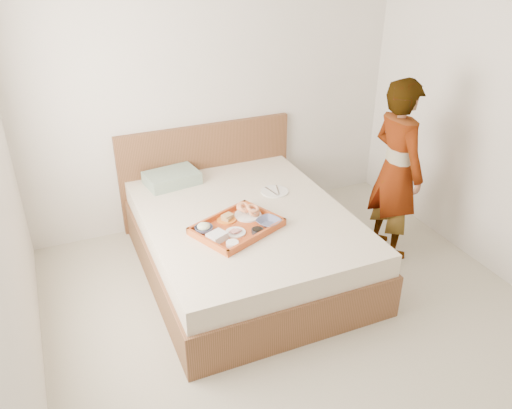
{
  "coord_description": "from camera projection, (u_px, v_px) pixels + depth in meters",
  "views": [
    {
      "loc": [
        -1.44,
        -2.29,
        2.53
      ],
      "look_at": [
        -0.07,
        0.9,
        0.65
      ],
      "focal_mm": 36.03,
      "sensor_mm": 36.0,
      "label": 1
    }
  ],
  "objects": [
    {
      "name": "pillow",
      "position": [
        172.0,
        178.0,
        4.51
      ],
      "size": [
        0.49,
        0.37,
        0.11
      ],
      "primitive_type": "cube",
      "rotation": [
        0.0,
        0.0,
        0.15
      ],
      "color": "gray",
      "rests_on": "bed"
    },
    {
      "name": "wall_back",
      "position": [
        214.0,
        84.0,
        4.55
      ],
      "size": [
        3.5,
        0.01,
        2.6
      ],
      "primitive_type": "cube",
      "color": "silver",
      "rests_on": "ground"
    },
    {
      "name": "person",
      "position": [
        396.0,
        170.0,
        4.21
      ],
      "size": [
        0.38,
        0.57,
        1.54
      ],
      "primitive_type": "imported",
      "rotation": [
        0.0,
        0.0,
        1.59
      ],
      "color": "white",
      "rests_on": "ground"
    },
    {
      "name": "prawn_plate",
      "position": [
        248.0,
        215.0,
        3.99
      ],
      "size": [
        0.28,
        0.28,
        0.01
      ],
      "primitive_type": "cylinder",
      "rotation": [
        0.0,
        0.0,
        0.41
      ],
      "color": "white",
      "rests_on": "tray"
    },
    {
      "name": "meat_plate",
      "position": [
        235.0,
        232.0,
        3.77
      ],
      "size": [
        0.2,
        0.2,
        0.01
      ],
      "primitive_type": "cylinder",
      "rotation": [
        0.0,
        0.0,
        0.41
      ],
      "color": "white",
      "rests_on": "tray"
    },
    {
      "name": "bread_plate",
      "position": [
        226.0,
        220.0,
        3.94
      ],
      "size": [
        0.2,
        0.2,
        0.01
      ],
      "primitive_type": "cylinder",
      "rotation": [
        0.0,
        0.0,
        0.41
      ],
      "color": "orange",
      "rests_on": "tray"
    },
    {
      "name": "bed",
      "position": [
        246.0,
        242.0,
        4.19
      ],
      "size": [
        1.65,
        2.0,
        0.53
      ],
      "primitive_type": "cube",
      "color": "brown",
      "rests_on": "ground"
    },
    {
      "name": "navy_bowl_big",
      "position": [
        268.0,
        222.0,
        3.87
      ],
      "size": [
        0.23,
        0.23,
        0.04
      ],
      "primitive_type": "imported",
      "rotation": [
        0.0,
        0.0,
        0.41
      ],
      "color": "navy",
      "rests_on": "tray"
    },
    {
      "name": "dinner_plate",
      "position": [
        275.0,
        191.0,
        4.39
      ],
      "size": [
        0.26,
        0.26,
        0.01
      ],
      "primitive_type": "cylinder",
      "rotation": [
        0.0,
        0.0,
        -0.13
      ],
      "color": "white",
      "rests_on": "bed"
    },
    {
      "name": "sauce_dish",
      "position": [
        257.0,
        231.0,
        3.77
      ],
      "size": [
        0.12,
        0.12,
        0.03
      ],
      "primitive_type": "cylinder",
      "rotation": [
        0.0,
        0.0,
        0.41
      ],
      "color": "black",
      "rests_on": "tray"
    },
    {
      "name": "cheese_round",
      "position": [
        232.0,
        244.0,
        3.62
      ],
      "size": [
        0.12,
        0.12,
        0.03
      ],
      "primitive_type": "cylinder",
      "rotation": [
        0.0,
        0.0,
        0.41
      ],
      "color": "white",
      "rests_on": "tray"
    },
    {
      "name": "headboard",
      "position": [
        207.0,
        172.0,
        4.88
      ],
      "size": [
        1.65,
        0.06,
        0.95
      ],
      "primitive_type": "cube",
      "color": "brown",
      "rests_on": "ground"
    },
    {
      "name": "plastic_tub",
      "position": [
        217.0,
        237.0,
        3.68
      ],
      "size": [
        0.16,
        0.15,
        0.06
      ],
      "primitive_type": "cube",
      "rotation": [
        0.0,
        0.0,
        0.41
      ],
      "color": "silver",
      "rests_on": "tray"
    },
    {
      "name": "salad_bowl",
      "position": [
        204.0,
        229.0,
        3.78
      ],
      "size": [
        0.18,
        0.18,
        0.04
      ],
      "primitive_type": "imported",
      "rotation": [
        0.0,
        0.0,
        0.41
      ],
      "color": "navy",
      "rests_on": "tray"
    },
    {
      "name": "tray",
      "position": [
        237.0,
        226.0,
        3.83
      ],
      "size": [
        0.74,
        0.65,
        0.06
      ],
      "primitive_type": "cube",
      "rotation": [
        0.0,
        0.0,
        0.41
      ],
      "color": "#BE5D26",
      "rests_on": "bed"
    },
    {
      "name": "ground",
      "position": [
        317.0,
        342.0,
        3.55
      ],
      "size": [
        3.5,
        4.0,
        0.01
      ],
      "primitive_type": "cube",
      "color": "#BAB39D",
      "rests_on": "ground"
    }
  ]
}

